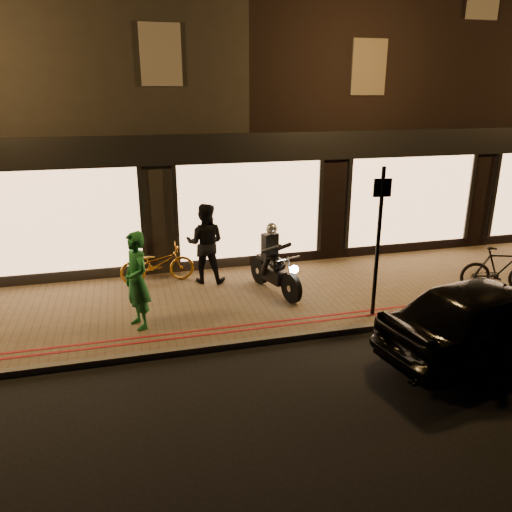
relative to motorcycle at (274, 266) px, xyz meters
The scene contains 12 objects.
ground 2.28m from the motorcycle, 92.54° to the right, with size 90.00×90.00×0.00m, color black.
sidewalk 0.70m from the motorcycle, 122.24° to the right, with size 50.00×4.00×0.12m, color brown.
kerb_stone 2.21m from the motorcycle, 92.60° to the right, with size 50.00×0.14×0.12m, color #59544C.
red_kerb_lines 1.72m from the motorcycle, 93.41° to the right, with size 50.00×0.26×0.01m.
building_row 7.69m from the motorcycle, 90.80° to the left, with size 48.00×10.11×8.50m.
motorcycle is the anchor object (origin of this frame).
sign_post 2.54m from the motorcycle, 45.89° to the right, with size 0.35×0.09×3.00m.
bicycle_gold 2.81m from the motorcycle, 152.72° to the left, with size 0.60×1.73×0.91m, color #C58522.
bicycle_dark 5.09m from the motorcycle, 14.31° to the right, with size 0.49×1.73×1.04m, color black.
person_green 3.19m from the motorcycle, 161.33° to the right, with size 0.69×0.45×1.89m, color #1C6C31.
person_dark 1.75m from the motorcycle, 142.76° to the left, with size 0.92×0.72×1.89m, color black.
parked_car 4.52m from the motorcycle, 50.61° to the right, with size 1.68×4.18×1.43m, color black.
Camera 1 is at (-2.98, -7.89, 4.45)m, focal length 35.00 mm.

